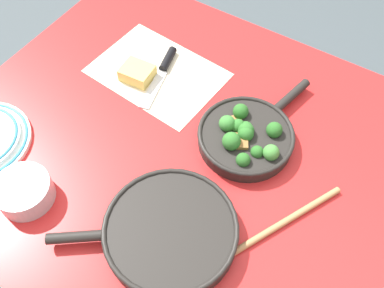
{
  "coord_description": "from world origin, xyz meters",
  "views": [
    {
      "loc": [
        -0.32,
        0.5,
        1.63
      ],
      "look_at": [
        0.0,
        0.0,
        0.75
      ],
      "focal_mm": 40.0,
      "sensor_mm": 36.0,
      "label": 1
    }
  ],
  "objects_px": {
    "skillet_broccoli": "(246,136)",
    "prep_bowl_steel": "(24,191)",
    "skillet_eggs": "(170,231)",
    "cheese_block": "(137,73)",
    "wooden_spoon": "(250,243)",
    "grater_knife": "(163,69)"
  },
  "relations": [
    {
      "from": "skillet_broccoli",
      "to": "prep_bowl_steel",
      "type": "height_order",
      "value": "skillet_broccoli"
    },
    {
      "from": "skillet_broccoli",
      "to": "prep_bowl_steel",
      "type": "distance_m",
      "value": 0.54
    },
    {
      "from": "skillet_broccoli",
      "to": "skillet_eggs",
      "type": "relative_size",
      "value": 1.02
    },
    {
      "from": "skillet_eggs",
      "to": "cheese_block",
      "type": "height_order",
      "value": "skillet_eggs"
    },
    {
      "from": "wooden_spoon",
      "to": "cheese_block",
      "type": "distance_m",
      "value": 0.57
    },
    {
      "from": "grater_knife",
      "to": "cheese_block",
      "type": "xyz_separation_m",
      "value": [
        0.05,
        0.06,
        0.01
      ]
    },
    {
      "from": "skillet_broccoli",
      "to": "prep_bowl_steel",
      "type": "xyz_separation_m",
      "value": [
        0.36,
        0.41,
        0.0
      ]
    },
    {
      "from": "grater_knife",
      "to": "cheese_block",
      "type": "bearing_deg",
      "value": -50.97
    },
    {
      "from": "cheese_block",
      "to": "skillet_broccoli",
      "type": "bearing_deg",
      "value": 174.86
    },
    {
      "from": "skillet_broccoli",
      "to": "wooden_spoon",
      "type": "relative_size",
      "value": 0.98
    },
    {
      "from": "wooden_spoon",
      "to": "prep_bowl_steel",
      "type": "height_order",
      "value": "prep_bowl_steel"
    },
    {
      "from": "grater_knife",
      "to": "prep_bowl_steel",
      "type": "distance_m",
      "value": 0.5
    },
    {
      "from": "wooden_spoon",
      "to": "cheese_block",
      "type": "height_order",
      "value": "cheese_block"
    },
    {
      "from": "cheese_block",
      "to": "prep_bowl_steel",
      "type": "xyz_separation_m",
      "value": [
        -0.01,
        0.44,
        0.01
      ]
    },
    {
      "from": "wooden_spoon",
      "to": "cheese_block",
      "type": "bearing_deg",
      "value": -91.31
    },
    {
      "from": "skillet_broccoli",
      "to": "cheese_block",
      "type": "bearing_deg",
      "value": 97.13
    },
    {
      "from": "cheese_block",
      "to": "wooden_spoon",
      "type": "bearing_deg",
      "value": 151.77
    },
    {
      "from": "skillet_eggs",
      "to": "cheese_block",
      "type": "bearing_deg",
      "value": -81.89
    },
    {
      "from": "wooden_spoon",
      "to": "cheese_block",
      "type": "relative_size",
      "value": 4.19
    },
    {
      "from": "skillet_eggs",
      "to": "cheese_block",
      "type": "distance_m",
      "value": 0.48
    },
    {
      "from": "grater_knife",
      "to": "prep_bowl_steel",
      "type": "relative_size",
      "value": 1.76
    },
    {
      "from": "skillet_broccoli",
      "to": "cheese_block",
      "type": "height_order",
      "value": "skillet_broccoli"
    }
  ]
}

